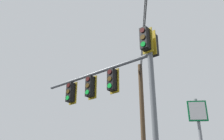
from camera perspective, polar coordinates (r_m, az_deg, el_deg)
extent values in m
cylinder|color=slate|center=(8.99, 9.29, -11.87)|extent=(0.20, 0.20, 6.24)
cylinder|color=slate|center=(11.41, -3.97, -0.80)|extent=(1.69, 5.49, 0.14)
cube|color=black|center=(9.92, 7.19, 6.74)|extent=(0.37, 0.37, 0.90)
cube|color=#B29319|center=(10.05, 7.70, 6.34)|extent=(0.16, 0.43, 1.04)
cylinder|color=#360503|center=(9.96, 6.59, 8.61)|extent=(0.08, 0.20, 0.20)
cylinder|color=#3C2703|center=(9.80, 6.67, 7.14)|extent=(0.08, 0.20, 0.20)
cylinder|color=green|center=(9.65, 6.75, 5.62)|extent=(0.08, 0.20, 0.20)
cube|color=black|center=(10.38, 8.95, 5.38)|extent=(0.37, 0.37, 0.90)
cube|color=#B29319|center=(10.25, 8.47, 5.75)|extent=(0.16, 0.43, 1.04)
cylinder|color=#360503|center=(10.65, 9.30, 6.43)|extent=(0.08, 0.20, 0.20)
cylinder|color=#3C2703|center=(10.50, 9.41, 5.02)|extent=(0.08, 0.20, 0.20)
cylinder|color=green|center=(10.36, 9.52, 3.58)|extent=(0.08, 0.20, 0.20)
cube|color=black|center=(10.58, 0.01, -2.17)|extent=(0.37, 0.37, 0.90)
cube|color=#B29319|center=(10.71, 0.58, -2.44)|extent=(0.16, 0.43, 1.04)
cylinder|color=#360503|center=(10.58, -0.54, -0.40)|extent=(0.08, 0.20, 0.20)
cylinder|color=#3C2703|center=(10.46, -0.55, -1.90)|extent=(0.08, 0.20, 0.20)
cylinder|color=green|center=(10.35, -0.56, -3.44)|extent=(0.08, 0.20, 0.20)
cube|color=black|center=(11.33, -4.80, -3.61)|extent=(0.37, 0.37, 0.90)
cube|color=#B29319|center=(11.45, -4.22, -3.84)|extent=(0.16, 0.43, 1.04)
cylinder|color=#360503|center=(11.33, -5.32, -1.95)|extent=(0.08, 0.20, 0.20)
cylinder|color=#3C2703|center=(11.22, -5.38, -3.37)|extent=(0.08, 0.20, 0.20)
cylinder|color=green|center=(11.12, -5.44, -4.82)|extent=(0.08, 0.20, 0.20)
cube|color=black|center=(12.15, -9.01, -4.84)|extent=(0.38, 0.38, 0.90)
cube|color=#B29319|center=(12.27, -8.44, -5.05)|extent=(0.17, 0.43, 1.04)
cylinder|color=#360503|center=(12.15, -9.47, -3.29)|extent=(0.09, 0.20, 0.20)
cylinder|color=#3C2703|center=(12.05, -9.57, -4.62)|extent=(0.09, 0.20, 0.20)
cylinder|color=green|center=(11.95, -9.67, -5.98)|extent=(0.09, 0.20, 0.20)
cylinder|color=#4C3823|center=(17.74, 6.76, -12.78)|extent=(0.31, 0.31, 9.43)
cube|color=#4C3823|center=(18.89, 6.19, -1.11)|extent=(1.35, 1.27, 0.12)
cube|color=#0C7238|center=(5.76, 18.08, -8.45)|extent=(0.32, 0.28, 0.43)
cube|color=white|center=(5.74, 18.11, -8.41)|extent=(0.26, 0.22, 0.37)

